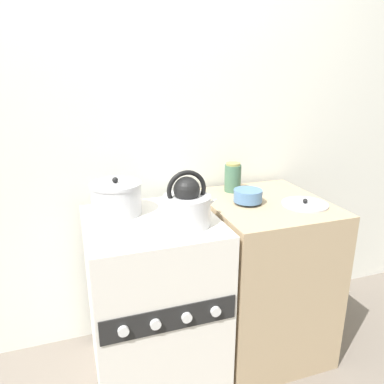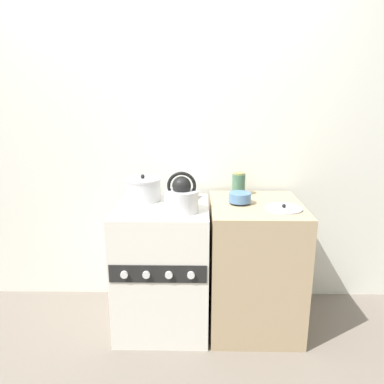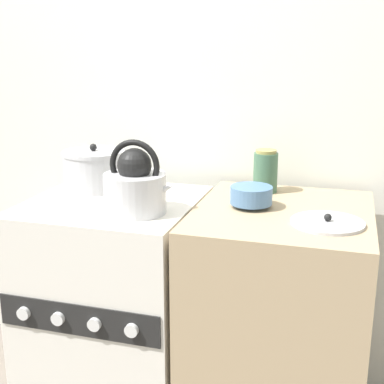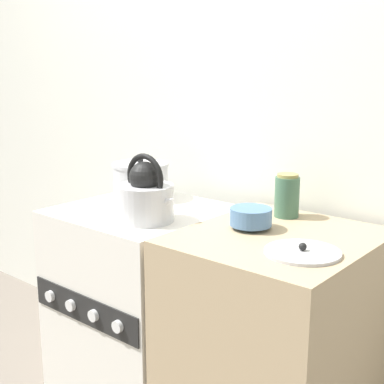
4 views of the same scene
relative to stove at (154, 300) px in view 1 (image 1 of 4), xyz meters
The scene contains 8 objects.
wall_back 0.93m from the stove, 90.00° to the left, with size 7.00×0.06×2.50m.
stove is the anchor object (origin of this frame).
counter 0.61m from the stove, ahead, with size 0.59×0.66×0.86m.
kettle 0.54m from the stove, 38.00° to the right, with size 0.26×0.21×0.25m.
cooking_pot 0.53m from the stove, 135.39° to the left, with size 0.24×0.24×0.18m.
enamel_bowl 0.69m from the stove, ahead, with size 0.14×0.14×0.07m.
storage_jar 0.77m from the stove, 25.27° to the left, with size 0.09×0.09×0.16m.
loose_pot_lid 0.88m from the stove, ahead, with size 0.23×0.23×0.03m.
Camera 1 is at (-0.34, -1.25, 1.49)m, focal length 35.00 mm.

